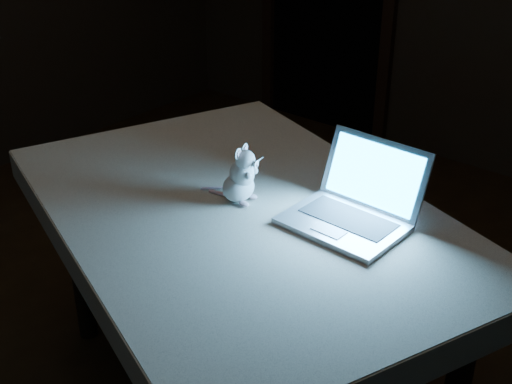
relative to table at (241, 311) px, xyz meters
The scene contains 5 objects.
floor 0.48m from the table, behind, with size 5.00×5.00×0.00m, color black.
table is the anchor object (origin of this frame).
tablecloth 0.37m from the table, 25.86° to the left, with size 1.62×1.08×0.10m, color beige, non-canonical shape.
laptop 0.63m from the table, 17.92° to the left, with size 0.35×0.31×0.24m, color #BBBABF, non-canonical shape.
plush_mouse 0.51m from the table, 133.28° to the left, with size 0.14×0.14×0.19m, color silver, non-canonical shape.
Camera 1 is at (1.52, -1.40, 1.88)m, focal length 48.00 mm.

